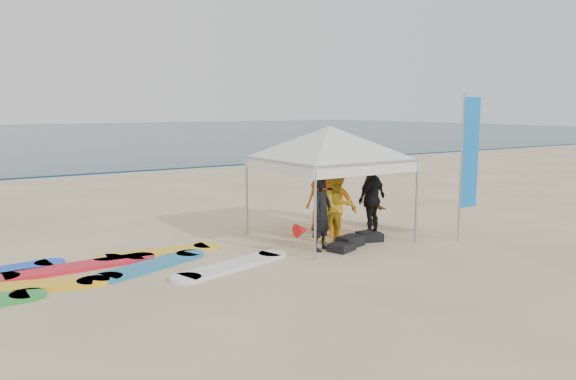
# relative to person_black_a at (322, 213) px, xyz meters

# --- Properties ---
(ground) EXTENTS (120.00, 120.00, 0.00)m
(ground) POSITION_rel_person_black_a_xyz_m (-1.10, -1.89, -0.78)
(ground) COLOR beige
(ground) RESTS_ON ground
(shoreline_foam) EXTENTS (160.00, 1.20, 0.01)m
(shoreline_foam) POSITION_rel_person_black_a_xyz_m (-1.10, 16.31, -0.77)
(shoreline_foam) COLOR silver
(shoreline_foam) RESTS_ON ground
(person_black_a) EXTENTS (0.67, 0.57, 1.55)m
(person_black_a) POSITION_rel_person_black_a_xyz_m (0.00, 0.00, 0.00)
(person_black_a) COLOR black
(person_black_a) RESTS_ON ground
(person_yellow) EXTENTS (0.81, 0.65, 1.59)m
(person_yellow) POSITION_rel_person_black_a_xyz_m (0.66, 0.33, 0.02)
(person_yellow) COLOR gold
(person_yellow) RESTS_ON ground
(person_orange_a) EXTENTS (1.19, 0.95, 1.61)m
(person_orange_a) POSITION_rel_person_black_a_xyz_m (0.99, 0.84, 0.03)
(person_orange_a) COLOR orange
(person_orange_a) RESTS_ON ground
(person_black_b) EXTENTS (1.08, 0.70, 1.71)m
(person_black_b) POSITION_rel_person_black_a_xyz_m (1.77, 0.48, 0.08)
(person_black_b) COLOR black
(person_black_b) RESTS_ON ground
(person_orange_b) EXTENTS (0.87, 0.58, 1.73)m
(person_orange_b) POSITION_rel_person_black_a_xyz_m (1.19, 1.56, 0.09)
(person_orange_b) COLOR orange
(person_orange_b) RESTS_ON ground
(person_seated) EXTENTS (0.27, 0.78, 0.84)m
(person_seated) POSITION_rel_person_black_a_xyz_m (2.56, 1.34, -0.36)
(person_seated) COLOR #C45C11
(person_seated) RESTS_ON ground
(canopy_tent) EXTENTS (3.82, 3.82, 2.88)m
(canopy_tent) POSITION_rel_person_black_a_xyz_m (0.79, 0.80, 1.73)
(canopy_tent) COLOR #A5A5A8
(canopy_tent) RESTS_ON ground
(feather_flag) EXTENTS (0.55, 0.04, 3.24)m
(feather_flag) POSITION_rel_person_black_a_xyz_m (3.25, -1.00, 1.13)
(feather_flag) COLOR #A5A5A8
(feather_flag) RESTS_ON ground
(marker_pennant) EXTENTS (0.28, 0.28, 0.64)m
(marker_pennant) POSITION_rel_person_black_a_xyz_m (-0.53, -0.06, -0.28)
(marker_pennant) COLOR #A5A5A8
(marker_pennant) RESTS_ON ground
(gear_pile) EXTENTS (1.66, 0.86, 0.22)m
(gear_pile) POSITION_rel_person_black_a_xyz_m (0.84, -0.07, -0.68)
(gear_pile) COLOR black
(gear_pile) RESTS_ON ground
(surfboard_spread) EXTENTS (6.15, 2.79, 0.07)m
(surfboard_spread) POSITION_rel_person_black_a_xyz_m (-4.39, 0.87, -0.74)
(surfboard_spread) COLOR teal
(surfboard_spread) RESTS_ON ground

